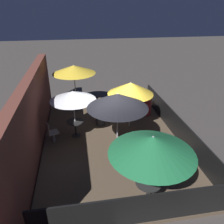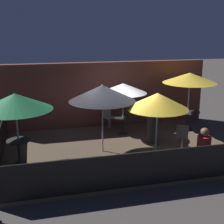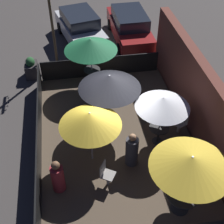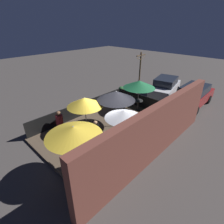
% 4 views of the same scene
% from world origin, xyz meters
% --- Properties ---
extents(ground_plane, '(60.00, 60.00, 0.00)m').
position_xyz_m(ground_plane, '(0.00, 0.00, 0.00)').
color(ground_plane, '#423D3A').
extents(patio_deck, '(7.82, 5.52, 0.12)m').
position_xyz_m(patio_deck, '(0.00, 0.00, 0.06)').
color(patio_deck, brown).
rests_on(patio_deck, ground_plane).
extents(building_wall, '(9.42, 0.36, 2.81)m').
position_xyz_m(building_wall, '(0.00, 2.99, 1.41)').
color(building_wall, brown).
rests_on(building_wall, ground_plane).
extents(fence_front, '(7.62, 0.05, 0.95)m').
position_xyz_m(fence_front, '(0.00, -2.71, 0.59)').
color(fence_front, black).
rests_on(fence_front, patio_deck).
extents(fence_side_left, '(0.05, 5.32, 0.95)m').
position_xyz_m(fence_side_left, '(-3.86, 0.00, 0.59)').
color(fence_side_left, black).
rests_on(fence_side_left, patio_deck).
extents(patio_umbrella_0, '(2.20, 2.20, 2.21)m').
position_xyz_m(patio_umbrella_0, '(-3.27, -0.45, 2.08)').
color(patio_umbrella_0, '#B2B2B7').
rests_on(patio_umbrella_0, patio_deck).
extents(patio_umbrella_1, '(1.82, 1.82, 2.03)m').
position_xyz_m(patio_umbrella_1, '(0.60, 1.46, 1.96)').
color(patio_umbrella_1, '#B2B2B7').
rests_on(patio_umbrella_1, patio_deck).
extents(patio_umbrella_2, '(2.16, 2.16, 2.35)m').
position_xyz_m(patio_umbrella_2, '(3.33, 1.38, 2.27)').
color(patio_umbrella_2, '#B2B2B7').
rests_on(patio_umbrella_2, patio_deck).
extents(patio_umbrella_3, '(2.20, 2.20, 2.28)m').
position_xyz_m(patio_umbrella_3, '(-0.57, -0.10, 2.13)').
color(patio_umbrella_3, '#B2B2B7').
rests_on(patio_umbrella_3, patio_deck).
extents(patio_umbrella_4, '(1.97, 1.97, 2.11)m').
position_xyz_m(patio_umbrella_4, '(1.01, -0.96, 1.97)').
color(patio_umbrella_4, '#B2B2B7').
rests_on(patio_umbrella_4, patio_deck).
extents(dining_table_0, '(0.72, 0.72, 0.77)m').
position_xyz_m(dining_table_0, '(-3.27, -0.45, 0.71)').
color(dining_table_0, black).
rests_on(dining_table_0, patio_deck).
extents(dining_table_1, '(0.71, 0.71, 0.70)m').
position_xyz_m(dining_table_1, '(0.60, 1.46, 0.67)').
color(dining_table_1, black).
rests_on(dining_table_1, patio_deck).
extents(dining_table_2, '(0.99, 0.99, 0.76)m').
position_xyz_m(dining_table_2, '(3.33, 1.38, 0.73)').
color(dining_table_2, black).
rests_on(dining_table_2, patio_deck).
extents(patio_chair_0, '(0.55, 0.55, 0.91)m').
position_xyz_m(patio_chair_0, '(2.10, -0.64, 0.62)').
color(patio_chair_0, gray).
rests_on(patio_chair_0, patio_deck).
extents(patio_chair_1, '(0.51, 0.51, 0.91)m').
position_xyz_m(patio_chair_1, '(0.24, 2.42, 0.61)').
color(patio_chair_1, gray).
rests_on(patio_chair_1, patio_deck).
extents(patron_0, '(0.49, 0.49, 1.34)m').
position_xyz_m(patron_0, '(1.40, 0.32, 0.72)').
color(patron_0, '#333338').
rests_on(patron_0, patio_deck).
extents(patron_1, '(0.41, 0.41, 1.25)m').
position_xyz_m(patron_1, '(2.04, -2.12, 0.68)').
color(patron_1, maroon).
rests_on(patron_1, patio_deck).
extents(planter_box, '(0.79, 0.55, 0.97)m').
position_xyz_m(planter_box, '(-4.51, -3.13, 0.43)').
color(planter_box, '#332D2D').
rests_on(planter_box, ground_plane).
extents(light_post, '(1.10, 0.12, 3.80)m').
position_xyz_m(light_post, '(-5.41, -1.96, 2.13)').
color(light_post, brown).
rests_on(light_post, ground_plane).
extents(parked_car_0, '(4.37, 2.56, 1.62)m').
position_xyz_m(parked_car_0, '(-7.44, -0.60, 0.84)').
color(parked_car_0, silver).
rests_on(parked_car_0, ground_plane).
extents(parked_car_1, '(4.52, 1.86, 1.62)m').
position_xyz_m(parked_car_1, '(-7.06, 2.00, 0.85)').
color(parked_car_1, maroon).
rests_on(parked_car_1, ground_plane).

